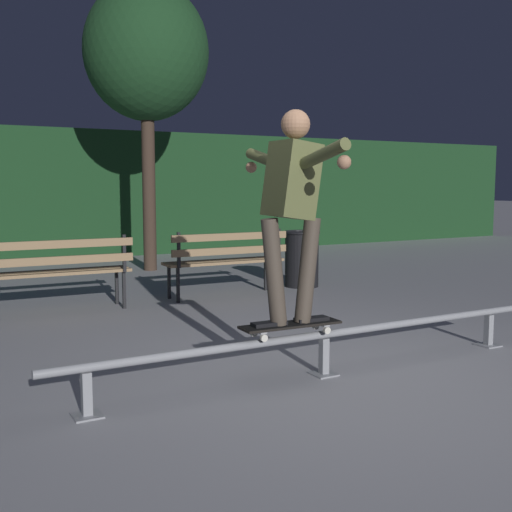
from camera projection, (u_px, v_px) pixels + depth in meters
ground_plane at (339, 382)px, 4.69m from camera, size 90.00×90.00×0.00m
hedge_backdrop at (59, 194)px, 12.75m from camera, size 24.00×1.20×2.55m
grind_rail at (324, 340)px, 4.84m from camera, size 4.27×0.18×0.35m
skateboard at (291, 325)px, 4.67m from camera, size 0.79×0.23×0.09m
skateboarder at (292, 198)px, 4.57m from camera, size 0.62×1.41×1.56m
park_bench_leftmost at (60, 266)px, 7.15m from camera, size 1.61×0.45×0.88m
park_bench_left_center at (227, 256)px, 8.17m from camera, size 1.61×0.45×0.88m
tree_behind_benches at (146, 53)px, 10.43m from camera, size 2.06×2.06×4.77m
trash_can at (302, 258)px, 9.05m from camera, size 0.52×0.52×0.80m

